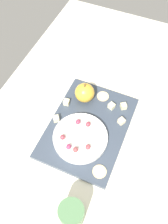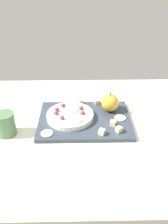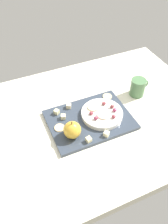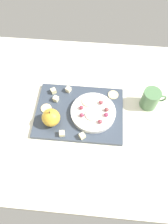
% 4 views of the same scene
% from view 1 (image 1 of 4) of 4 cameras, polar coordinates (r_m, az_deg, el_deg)
% --- Properties ---
extents(table, '(1.26, 0.81, 0.05)m').
position_cam_1_polar(table, '(0.90, 3.50, -2.74)').
color(table, silver).
rests_on(table, ground).
extents(platter, '(0.36, 0.26, 0.02)m').
position_cam_1_polar(platter, '(0.86, 0.98, -3.55)').
color(platter, '#333D4B').
rests_on(platter, table).
extents(serving_dish, '(0.18, 0.18, 0.02)m').
position_cam_1_polar(serving_dish, '(0.82, -0.86, -6.00)').
color(serving_dish, white).
rests_on(serving_dish, platter).
extents(apple_whole, '(0.07, 0.07, 0.07)m').
position_cam_1_polar(apple_whole, '(0.89, 0.16, 4.52)').
color(apple_whole, gold).
rests_on(apple_whole, platter).
extents(apple_stem, '(0.01, 0.01, 0.01)m').
position_cam_1_polar(apple_stem, '(0.85, 0.16, 6.21)').
color(apple_stem, brown).
rests_on(apple_stem, apple_whole).
extents(cheese_cube_0, '(0.03, 0.03, 0.02)m').
position_cam_1_polar(cheese_cube_0, '(0.89, 6.42, 1.40)').
color(cheese_cube_0, beige).
rests_on(cheese_cube_0, platter).
extents(cheese_cube_1, '(0.02, 0.02, 0.02)m').
position_cam_1_polar(cheese_cube_1, '(0.90, -4.12, 2.31)').
color(cheese_cube_1, beige).
rests_on(cheese_cube_1, platter).
extents(cheese_cube_2, '(0.03, 0.03, 0.02)m').
position_cam_1_polar(cheese_cube_2, '(0.86, -6.50, -1.56)').
color(cheese_cube_2, beige).
rests_on(cheese_cube_2, platter).
extents(cheese_cube_3, '(0.03, 0.03, 0.02)m').
position_cam_1_polar(cheese_cube_3, '(0.90, 9.17, 1.37)').
color(cheese_cube_3, beige).
rests_on(cheese_cube_3, platter).
extents(cheese_cube_4, '(0.03, 0.03, 0.02)m').
position_cam_1_polar(cheese_cube_4, '(0.86, 8.70, -2.11)').
color(cheese_cube_4, beige).
rests_on(cheese_cube_4, platter).
extents(cracker_0, '(0.04, 0.04, 0.00)m').
position_cam_1_polar(cracker_0, '(0.78, 3.63, -13.67)').
color(cracker_0, beige).
rests_on(cracker_0, platter).
extents(cracker_1, '(0.04, 0.04, 0.00)m').
position_cam_1_polar(cracker_1, '(0.92, 4.42, 3.66)').
color(cracker_1, beige).
rests_on(cracker_1, platter).
extents(grape_0, '(0.02, 0.02, 0.02)m').
position_cam_1_polar(grape_0, '(0.79, -3.58, -8.04)').
color(grape_0, '#933153').
rests_on(grape_0, serving_dish).
extents(grape_1, '(0.02, 0.02, 0.01)m').
position_cam_1_polar(grape_1, '(0.82, 0.97, -2.84)').
color(grape_1, '#923441').
rests_on(grape_1, serving_dish).
extents(grape_2, '(0.02, 0.02, 0.02)m').
position_cam_1_polar(grape_2, '(0.78, -1.98, -8.73)').
color(grape_2, brown).
rests_on(grape_2, serving_dish).
extents(grape_3, '(0.02, 0.02, 0.02)m').
position_cam_1_polar(grape_3, '(0.83, -1.38, -2.28)').
color(grape_3, '#8E324B').
rests_on(grape_3, serving_dish).
extents(grape_4, '(0.02, 0.02, 0.02)m').
position_cam_1_polar(grape_4, '(0.80, -5.00, -5.84)').
color(grape_4, '#8C3641').
rests_on(grape_4, serving_dish).
extents(grape_5, '(0.02, 0.02, 0.02)m').
position_cam_1_polar(grape_5, '(0.78, 0.93, -8.13)').
color(grape_5, '#913B43').
rests_on(grape_5, serving_dish).
extents(apple_slice_0, '(0.05, 0.05, 0.01)m').
position_cam_1_polar(apple_slice_0, '(0.81, -2.02, -4.92)').
color(apple_slice_0, beige).
rests_on(apple_slice_0, serving_dish).
extents(apple_slice_1, '(0.05, 0.05, 0.01)m').
position_cam_1_polar(apple_slice_1, '(0.81, 2.52, -5.37)').
color(apple_slice_1, beige).
rests_on(apple_slice_1, serving_dish).
extents(cup, '(0.10, 0.07, 0.09)m').
position_cam_1_polar(cup, '(0.73, -2.93, -22.67)').
color(cup, '#4D764B').
rests_on(cup, table).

